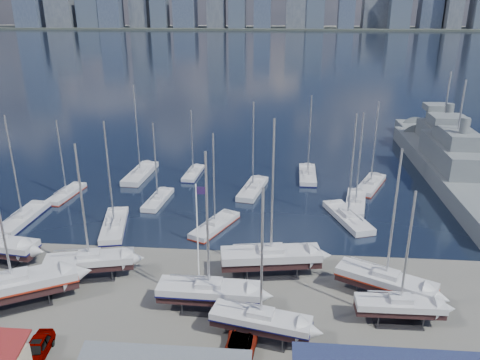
# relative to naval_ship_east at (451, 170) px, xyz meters

# --- Properties ---
(ground) EXTENTS (1400.00, 1400.00, 0.00)m
(ground) POSITION_rel_naval_ship_east_xyz_m (-36.96, -37.54, -1.67)
(ground) COLOR #605E59
(ground) RESTS_ON ground
(water) EXTENTS (1400.00, 600.00, 0.40)m
(water) POSITION_rel_naval_ship_east_xyz_m (-36.96, 272.46, -1.82)
(water) COLOR #182237
(water) RESTS_ON ground
(far_shore) EXTENTS (1400.00, 80.00, 2.20)m
(far_shore) POSITION_rel_naval_ship_east_xyz_m (-36.96, 532.46, -0.57)
(far_shore) COLOR #2D332D
(far_shore) RESTS_ON ground
(sailboat_cradle_1) EXTENTS (11.96, 8.70, 18.93)m
(sailboat_cradle_1) POSITION_rel_naval_ship_east_xyz_m (-54.39, -40.15, 0.55)
(sailboat_cradle_1) COLOR #2D2D33
(sailboat_cradle_1) RESTS_ON ground
(sailboat_cradle_2) EXTENTS (9.56, 4.70, 15.11)m
(sailboat_cradle_2) POSITION_rel_naval_ship_east_xyz_m (-48.97, -34.66, 0.36)
(sailboat_cradle_2) COLOR #2D2D33
(sailboat_cradle_2) RESTS_ON ground
(sailboat_cradle_3) EXTENTS (10.02, 3.03, 16.08)m
(sailboat_cradle_3) POSITION_rel_naval_ship_east_xyz_m (-35.37, -39.28, 0.40)
(sailboat_cradle_3) COLOR #2D2D33
(sailboat_cradle_3) RESTS_ON ground
(sailboat_cradle_4) EXTENTS (11.11, 4.69, 17.45)m
(sailboat_cradle_4) POSITION_rel_naval_ship_east_xyz_m (-29.63, -32.35, 0.48)
(sailboat_cradle_4) COLOR #2D2D33
(sailboat_cradle_4) RESTS_ON ground
(sailboat_cradle_5) EXTENTS (9.18, 4.36, 14.44)m
(sailboat_cradle_5) POSITION_rel_naval_ship_east_xyz_m (-30.28, -43.17, 0.32)
(sailboat_cradle_5) COLOR #2D2D33
(sailboat_cradle_5) RESTS_ON ground
(sailboat_cradle_6) EXTENTS (9.91, 6.96, 15.78)m
(sailboat_cradle_6) POSITION_rel_naval_ship_east_xyz_m (-18.18, -36.04, 0.39)
(sailboat_cradle_6) COLOR #2D2D33
(sailboat_cradle_6) RESTS_ON ground
(sailboat_cradle_7) EXTENTS (8.01, 2.32, 13.27)m
(sailboat_cradle_7) POSITION_rel_naval_ship_east_xyz_m (-17.67, -39.85, 0.27)
(sailboat_cradle_7) COLOR #2D2D33
(sailboat_cradle_7) RESTS_ON ground
(sailboat_moored_0) EXTENTS (3.20, 10.42, 15.46)m
(sailboat_moored_0) POSITION_rel_naval_ship_east_xyz_m (-63.71, -21.70, -1.36)
(sailboat_moored_0) COLOR black
(sailboat_moored_0) RESTS_ON water
(sailboat_moored_1) EXTENTS (3.31, 8.62, 12.57)m
(sailboat_moored_1) POSITION_rel_naval_ship_east_xyz_m (-61.65, -12.43, -1.36)
(sailboat_moored_1) COLOR black
(sailboat_moored_1) RESTS_ON water
(sailboat_moored_2) EXTENTS (3.72, 11.09, 16.49)m
(sailboat_moored_2) POSITION_rel_naval_ship_east_xyz_m (-52.73, -2.77, -1.35)
(sailboat_moored_2) COLOR black
(sailboat_moored_2) RESTS_ON water
(sailboat_moored_3) EXTENTS (5.01, 10.57, 15.24)m
(sailboat_moored_3) POSITION_rel_naval_ship_east_xyz_m (-50.45, -22.86, -1.36)
(sailboat_moored_3) COLOR black
(sailboat_moored_3) RESTS_ON water
(sailboat_moored_4) EXTENTS (3.16, 8.61, 12.72)m
(sailboat_moored_4) POSITION_rel_naval_ship_east_xyz_m (-46.92, -13.63, -1.35)
(sailboat_moored_4) COLOR black
(sailboat_moored_4) RESTS_ON water
(sailboat_moored_5) EXTENTS (2.84, 8.17, 12.00)m
(sailboat_moored_5) POSITION_rel_naval_ship_east_xyz_m (-43.71, -1.54, -1.36)
(sailboat_moored_5) COLOR black
(sailboat_moored_5) RESTS_ON water
(sailboat_moored_6) EXTENTS (6.09, 9.34, 13.61)m
(sailboat_moored_6) POSITION_rel_naval_ship_east_xyz_m (-37.22, -21.65, -1.36)
(sailboat_moored_6) COLOR black
(sailboat_moored_6) RESTS_ON water
(sailboat_moored_7) EXTENTS (4.71, 10.30, 15.02)m
(sailboat_moored_7) POSITION_rel_naval_ship_east_xyz_m (-32.97, -8.20, -1.35)
(sailboat_moored_7) COLOR black
(sailboat_moored_7) RESTS_ON water
(sailboat_moored_8) EXTENTS (3.02, 9.96, 14.80)m
(sailboat_moored_8) POSITION_rel_naval_ship_east_xyz_m (-23.97, -0.91, -1.36)
(sailboat_moored_8) COLOR black
(sailboat_moored_8) RESTS_ON water
(sailboat_moored_9) EXTENTS (6.11, 10.74, 15.65)m
(sailboat_moored_9) POSITION_rel_naval_ship_east_xyz_m (-19.39, -17.80, -1.35)
(sailboat_moored_9) COLOR black
(sailboat_moored_9) RESTS_ON water
(sailboat_moored_10) EXTENTS (4.51, 10.10, 14.59)m
(sailboat_moored_10) POSITION_rel_naval_ship_east_xyz_m (-17.53, -12.40, -1.36)
(sailboat_moored_10) COLOR black
(sailboat_moored_10) RESTS_ON water
(sailboat_moored_11) EXTENTS (6.59, 10.11, 14.73)m
(sailboat_moored_11) POSITION_rel_naval_ship_east_xyz_m (-14.04, -4.75, -1.36)
(sailboat_moored_11) COLOR black
(sailboat_moored_11) RESTS_ON water
(naval_ship_east) EXTENTS (9.01, 51.47, 18.62)m
(naval_ship_east) POSITION_rel_naval_ship_east_xyz_m (0.00, 0.00, 0.00)
(naval_ship_east) COLOR #585E61
(naval_ship_east) RESTS_ON water
(naval_ship_west) EXTENTS (7.26, 43.33, 17.90)m
(naval_ship_west) POSITION_rel_naval_ship_east_xyz_m (2.16, 13.27, -0.01)
(naval_ship_west) COLOR #585E61
(naval_ship_west) RESTS_ON water
(car_a) EXTENTS (2.31, 4.76, 1.57)m
(car_a) POSITION_rel_naval_ship_east_xyz_m (-48.87, -46.87, -0.89)
(car_a) COLOR gray
(car_a) RESTS_ON ground
(car_c) EXTENTS (3.14, 5.85, 1.56)m
(car_c) POSITION_rel_naval_ship_east_xyz_m (-31.95, -45.50, -0.89)
(car_c) COLOR gray
(car_c) RESTS_ON ground
(flagpole) EXTENTS (1.10, 0.12, 12.52)m
(flagpole) POSITION_rel_naval_ship_east_xyz_m (-36.48, -37.86, 5.57)
(flagpole) COLOR white
(flagpole) RESTS_ON ground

